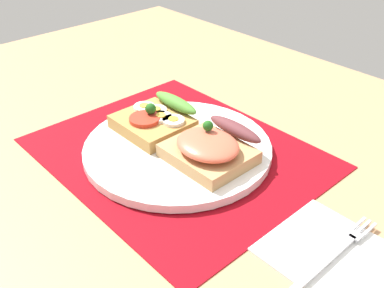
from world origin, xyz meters
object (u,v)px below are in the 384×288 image
napkin (339,258)px  sandwich_salmon (211,147)px  plate (178,148)px  sandwich_egg_tomato (154,120)px  fork (336,252)px

napkin → sandwich_salmon: bearing=175.5°
plate → napkin: size_ratio=1.79×
plate → sandwich_salmon: bearing=9.2°
plate → napkin: bearing=-1.5°
plate → sandwich_egg_tomato: size_ratio=2.50×
sandwich_egg_tomato → fork: bearing=-1.8°
fork → plate: bearing=178.5°
sandwich_egg_tomato → sandwich_salmon: (11.24, 0.59, 0.41)cm
sandwich_egg_tomato → sandwich_salmon: size_ratio=0.98×
sandwich_egg_tomato → sandwich_salmon: sandwich_salmon is taller
sandwich_egg_tomato → napkin: size_ratio=0.72×
plate → fork: plate is taller
plate → fork: size_ratio=1.75×
plate → napkin: (26.43, -0.71, -0.60)cm
plate → napkin: 26.45cm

